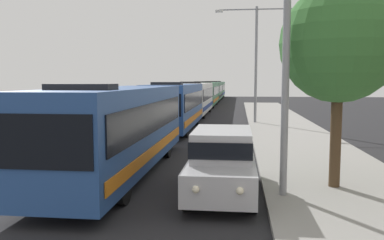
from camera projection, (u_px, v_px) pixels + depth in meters
The scene contains 11 objects.
bus_lead at pixel (120, 126), 13.91m from camera, with size 2.58×11.24×3.21m.
bus_second_in_line at pixel (176, 105), 26.19m from camera, with size 2.58×10.77×3.21m.
bus_middle at pixel (195, 97), 37.95m from camera, with size 2.58×12.28×3.21m.
bus_fourth_in_line at pixel (207, 93), 50.91m from camera, with size 2.58×12.36×3.21m.
bus_rear at pixel (213, 91), 63.70m from camera, with size 2.58×11.70×3.21m.
bus_tail_end at pixel (217, 89), 75.68m from camera, with size 2.58×11.83×3.21m.
white_suv at pixel (222, 160), 11.31m from camera, with size 1.86×4.63×1.90m.
box_truck_oncoming at pixel (201, 89), 77.77m from camera, with size 2.35×8.03×3.15m.
streetlamp_near at pixel (287, 10), 10.44m from camera, with size 5.19×0.28×8.27m.
streetlamp_mid at pixel (256, 52), 29.45m from camera, with size 6.13×0.28×8.60m.
roadside_tree at pixel (339, 44), 11.37m from camera, with size 3.42×3.42×5.92m.
Camera 1 is at (2.86, -2.39, 3.30)m, focal length 36.94 mm.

